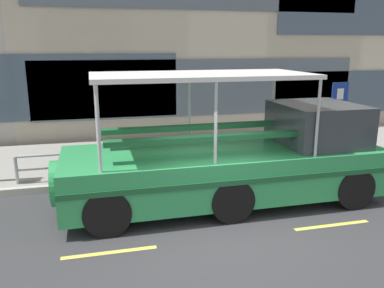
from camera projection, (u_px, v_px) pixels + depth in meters
name	position (u px, v px, depth m)	size (l,w,h in m)	color
ground_plane	(220.00, 226.00, 8.70)	(120.00, 120.00, 0.00)	#333335
sidewalk	(170.00, 155.00, 13.94)	(32.00, 4.80, 0.18)	gray
curb_edge	(187.00, 177.00, 11.60)	(32.00, 0.18, 0.18)	#B2ADA3
lane_centreline	(229.00, 238.00, 8.14)	(25.80, 0.12, 0.01)	#DBD64C
curb_guardrail	(212.00, 152.00, 11.97)	(11.11, 0.09, 0.79)	#9EA0A8
parking_sign	(338.00, 106.00, 13.18)	(0.60, 0.12, 2.49)	#4C4F54
duck_tour_boat	(244.00, 160.00, 9.94)	(9.70, 2.66, 3.22)	#2D9351
pedestrian_near_bow	(302.00, 126.00, 13.84)	(0.36, 0.30, 1.52)	black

